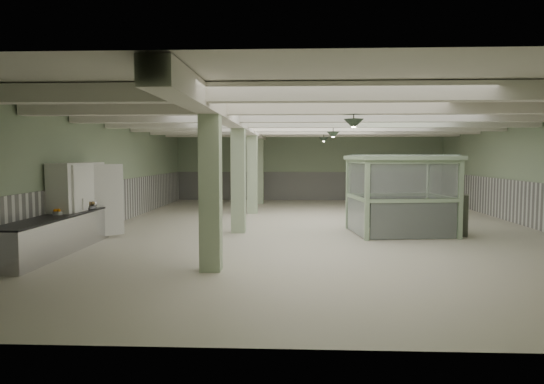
{
  "coord_description": "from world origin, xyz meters",
  "views": [
    {
      "loc": [
        -0.82,
        -15.75,
        2.36
      ],
      "look_at": [
        -1.44,
        -1.66,
        1.3
      ],
      "focal_mm": 32.0,
      "sensor_mm": 36.0,
      "label": 1
    }
  ],
  "objects_px": {
    "filing_cabinet": "(461,215)",
    "walkin_cooler": "(79,203)",
    "guard_booth": "(401,180)",
    "prep_counter": "(57,234)"
  },
  "relations": [
    {
      "from": "filing_cabinet",
      "to": "walkin_cooler",
      "type": "bearing_deg",
      "value": -150.8
    },
    {
      "from": "walkin_cooler",
      "to": "filing_cabinet",
      "type": "xyz_separation_m",
      "value": [
        10.77,
        1.63,
        -0.47
      ]
    },
    {
      "from": "prep_counter",
      "to": "walkin_cooler",
      "type": "xyz_separation_m",
      "value": [
        -0.08,
        1.45,
        0.61
      ]
    },
    {
      "from": "walkin_cooler",
      "to": "prep_counter",
      "type": "bearing_deg",
      "value": -86.68
    },
    {
      "from": "guard_booth",
      "to": "filing_cabinet",
      "type": "height_order",
      "value": "guard_booth"
    },
    {
      "from": "guard_booth",
      "to": "prep_counter",
      "type": "bearing_deg",
      "value": -166.55
    },
    {
      "from": "prep_counter",
      "to": "walkin_cooler",
      "type": "height_order",
      "value": "walkin_cooler"
    },
    {
      "from": "walkin_cooler",
      "to": "guard_booth",
      "type": "distance_m",
      "value": 9.26
    },
    {
      "from": "prep_counter",
      "to": "walkin_cooler",
      "type": "distance_m",
      "value": 1.57
    },
    {
      "from": "filing_cabinet",
      "to": "guard_booth",
      "type": "bearing_deg",
      "value": -168.78
    }
  ]
}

